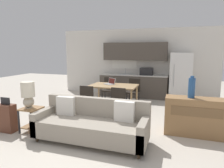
{
  "coord_description": "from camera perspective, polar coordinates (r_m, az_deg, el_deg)",
  "views": [
    {
      "loc": [
        1.66,
        -3.47,
        1.82
      ],
      "look_at": [
        0.02,
        1.5,
        0.95
      ],
      "focal_mm": 32.0,
      "sensor_mm": 36.0,
      "label": 1
    }
  ],
  "objects": [
    {
      "name": "dining_table",
      "position": [
        6.24,
        0.44,
        -0.92
      ],
      "size": [
        1.45,
        0.93,
        0.76
      ],
      "color": "tan",
      "rests_on": "ground_plane"
    },
    {
      "name": "table_lamp",
      "position": [
        4.79,
        -22.86,
        -2.51
      ],
      "size": [
        0.29,
        0.29,
        0.59
      ],
      "color": "#B2A893",
      "rests_on": "side_table"
    },
    {
      "name": "ground_plane",
      "position": [
        4.25,
        -6.85,
        -15.94
      ],
      "size": [
        20.0,
        20.0,
        0.0
      ],
      "primitive_type": "plane",
      "color": "beige"
    },
    {
      "name": "refrigerator",
      "position": [
        7.75,
        18.99,
        1.94
      ],
      "size": [
        0.76,
        0.75,
        1.76
      ],
      "color": "white",
      "rests_on": "ground_plane"
    },
    {
      "name": "dining_chair_far_left",
      "position": [
        7.23,
        -0.99,
        -1.19
      ],
      "size": [
        0.44,
        0.44,
        0.87
      ],
      "rotation": [
        0.0,
        0.0,
        0.04
      ],
      "color": "black",
      "rests_on": "ground_plane"
    },
    {
      "name": "laptop",
      "position": [
        6.41,
        -0.5,
        0.38
      ],
      "size": [
        0.41,
        0.39,
        0.2
      ],
      "rotation": [
        0.0,
        0.0,
        -0.58
      ],
      "color": "#B7BABC",
      "rests_on": "dining_table"
    },
    {
      "name": "dining_chair_near_left",
      "position": [
        5.67,
        -6.72,
        -4.22
      ],
      "size": [
        0.42,
        0.42,
        0.87
      ],
      "rotation": [
        0.0,
        0.0,
        3.15
      ],
      "color": "black",
      "rests_on": "ground_plane"
    },
    {
      "name": "suitcase",
      "position": [
        5.16,
        -27.86,
        -8.52
      ],
      "size": [
        0.4,
        0.22,
        0.8
      ],
      "color": "brown",
      "rests_on": "ground_plane"
    },
    {
      "name": "couch",
      "position": [
        4.16,
        -5.73,
        -11.42
      ],
      "size": [
        2.28,
        0.8,
        0.84
      ],
      "color": "#3D2D1E",
      "rests_on": "ground_plane"
    },
    {
      "name": "credenza",
      "position": [
        4.72,
        22.61,
        -8.62
      ],
      "size": [
        1.25,
        0.43,
        0.83
      ],
      "color": "olive",
      "rests_on": "ground_plane"
    },
    {
      "name": "vase",
      "position": [
        4.56,
        21.8,
        -0.98
      ],
      "size": [
        0.14,
        0.14,
        0.47
      ],
      "color": "#234C84",
      "rests_on": "credenza"
    },
    {
      "name": "kitchen_counter",
      "position": [
        8.03,
        6.31,
        2.38
      ],
      "size": [
        2.69,
        0.65,
        2.15
      ],
      "color": "#4C443D",
      "rests_on": "ground_plane"
    },
    {
      "name": "wall_back",
      "position": [
        8.28,
        6.7,
        6.12
      ],
      "size": [
        6.4,
        0.07,
        2.7
      ],
      "color": "silver",
      "rests_on": "ground_plane"
    },
    {
      "name": "dining_chair_far_right",
      "position": [
        6.9,
        6.13,
        -1.76
      ],
      "size": [
        0.46,
        0.46,
        0.87
      ],
      "rotation": [
        0.0,
        0.0,
        -0.09
      ],
      "color": "black",
      "rests_on": "ground_plane"
    },
    {
      "name": "side_table",
      "position": [
        4.91,
        -21.98,
        -8.43
      ],
      "size": [
        0.42,
        0.42,
        0.56
      ],
      "color": "olive",
      "rests_on": "ground_plane"
    },
    {
      "name": "dining_chair_near_right",
      "position": [
        5.37,
        2.31,
        -4.94
      ],
      "size": [
        0.46,
        0.46,
        0.87
      ],
      "rotation": [
        0.0,
        0.0,
        3.04
      ],
      "color": "black",
      "rests_on": "ground_plane"
    }
  ]
}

